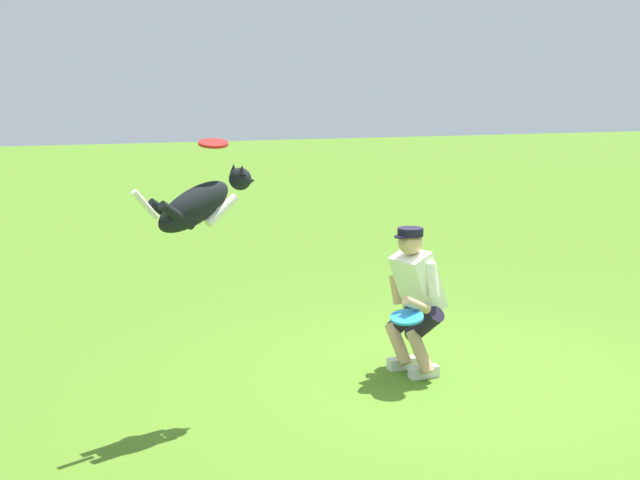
# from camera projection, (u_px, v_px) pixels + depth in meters

# --- Properties ---
(ground_plane) EXTENTS (60.00, 60.00, 0.00)m
(ground_plane) POSITION_uv_depth(u_px,v_px,m) (450.00, 380.00, 7.24)
(ground_plane) COLOR #4E7B21
(person) EXTENTS (0.54, 0.67, 1.29)m
(person) POSITION_uv_depth(u_px,v_px,m) (415.00, 296.00, 7.29)
(person) COLOR silver
(person) RESTS_ON ground_plane
(dog) EXTENTS (1.00, 0.47, 0.52)m
(dog) POSITION_uv_depth(u_px,v_px,m) (200.00, 204.00, 6.13)
(dog) COLOR black
(frisbee_flying) EXTENTS (0.26, 0.26, 0.07)m
(frisbee_flying) POSITION_uv_depth(u_px,v_px,m) (213.00, 143.00, 6.21)
(frisbee_flying) COLOR red
(frisbee_held) EXTENTS (0.30, 0.31, 0.10)m
(frisbee_held) POSITION_uv_depth(u_px,v_px,m) (407.00, 317.00, 6.94)
(frisbee_held) COLOR #248BE9
(frisbee_held) RESTS_ON person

